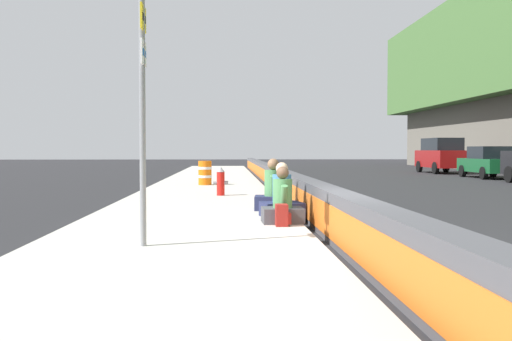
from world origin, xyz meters
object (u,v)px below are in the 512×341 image
(route_sign_post, at_px, (143,104))
(seated_person_rear, at_px, (273,194))
(seated_person_middle, at_px, (282,200))
(backpack, at_px, (282,215))
(fire_hydrant, at_px, (221,181))
(construction_barrel, at_px, (205,173))
(parked_car_far, at_px, (441,155))
(parked_car_midline, at_px, (489,162))
(seated_person_foreground, at_px, (283,205))

(route_sign_post, relative_size, seated_person_rear, 3.01)
(seated_person_rear, bearing_deg, route_sign_post, 155.14)
(seated_person_middle, xyz_separation_m, seated_person_rear, (1.44, 0.07, 0.02))
(backpack, bearing_deg, fire_hydrant, 9.65)
(construction_barrel, bearing_deg, route_sign_post, 178.64)
(fire_hydrant, xyz_separation_m, parked_car_far, (19.30, -14.14, 0.60))
(seated_person_rear, bearing_deg, seated_person_middle, -177.37)
(seated_person_middle, distance_m, construction_barrel, 11.16)
(construction_barrel, distance_m, parked_car_far, 20.39)
(fire_hydrant, relative_size, parked_car_midline, 0.19)
(seated_person_middle, bearing_deg, parked_car_midline, -35.13)
(parked_car_midline, bearing_deg, construction_barrel, 116.35)
(seated_person_middle, height_order, seated_person_rear, seated_person_rear)
(backpack, height_order, parked_car_midline, parked_car_midline)
(route_sign_post, height_order, seated_person_rear, route_sign_post)
(fire_hydrant, distance_m, construction_barrel, 5.35)
(parked_car_midline, distance_m, parked_car_far, 6.60)
(seated_person_foreground, relative_size, parked_car_midline, 0.24)
(fire_hydrant, height_order, backpack, fire_hydrant)
(seated_person_middle, relative_size, construction_barrel, 1.20)
(seated_person_foreground, distance_m, construction_barrel, 12.10)
(seated_person_rear, bearing_deg, fire_hydrant, 16.75)
(fire_hydrant, bearing_deg, backpack, -170.35)
(route_sign_post, bearing_deg, construction_barrel, -1.36)
(backpack, bearing_deg, construction_barrel, 8.65)
(seated_person_foreground, distance_m, parked_car_midline, 23.31)
(parked_car_far, bearing_deg, seated_person_rear, 151.31)
(backpack, relative_size, parked_car_midline, 0.09)
(fire_hydrant, bearing_deg, construction_barrel, 7.30)
(seated_person_rear, bearing_deg, backpack, 178.72)
(seated_person_foreground, height_order, parked_car_far, parked_car_far)
(parked_car_far, bearing_deg, seated_person_foreground, 153.58)
(seated_person_rear, height_order, backpack, seated_person_rear)
(seated_person_foreground, bearing_deg, route_sign_post, 138.12)
(seated_person_rear, bearing_deg, construction_barrel, 11.57)
(fire_hydrant, height_order, parked_car_far, parked_car_far)
(seated_person_middle, height_order, parked_car_far, parked_car_far)
(fire_hydrant, distance_m, backpack, 7.21)
(construction_barrel, relative_size, parked_car_midline, 0.21)
(seated_person_middle, height_order, backpack, seated_person_middle)
(backpack, relative_size, parked_car_far, 0.08)
(seated_person_rear, bearing_deg, parked_car_midline, -37.51)
(construction_barrel, xyz_separation_m, parked_car_far, (13.99, -14.82, 0.56))
(fire_hydrant, relative_size, seated_person_foreground, 0.81)
(seated_person_middle, xyz_separation_m, parked_car_far, (24.96, -12.81, 0.69))
(fire_hydrant, distance_m, seated_person_middle, 5.82)
(route_sign_post, xyz_separation_m, fire_hydrant, (9.18, -1.02, -1.62))
(fire_hydrant, relative_size, seated_person_middle, 0.77)
(fire_hydrant, distance_m, parked_car_far, 23.93)
(backpack, xyz_separation_m, parked_car_far, (26.40, -12.94, 0.85))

